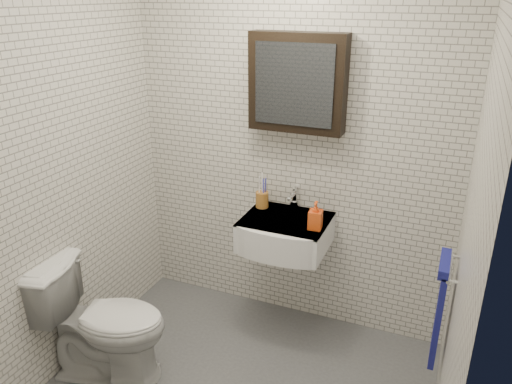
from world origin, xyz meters
TOP-DOWN VIEW (x-y plane):
  - room_shell at (0.00, 0.00)m, footprint 2.22×2.02m
  - washbasin at (0.05, 0.73)m, footprint 0.55×0.50m
  - faucet at (0.05, 0.93)m, footprint 0.06×0.20m
  - mirror_cabinet at (0.05, 0.93)m, footprint 0.60×0.15m
  - towel_rail at (1.04, 0.35)m, footprint 0.09×0.30m
  - toothbrush_cup at (-0.16, 0.89)m, footprint 0.11×0.11m
  - soap_bottle at (0.26, 0.71)m, footprint 0.09×0.09m
  - toilet at (-0.80, -0.07)m, footprint 0.83×0.59m

SIDE VIEW (x-z plane):
  - toilet at x=-0.80m, z-range 0.00..0.77m
  - towel_rail at x=1.04m, z-range 0.43..1.01m
  - washbasin at x=0.05m, z-range 0.66..0.86m
  - toothbrush_cup at x=-0.16m, z-range 0.79..1.03m
  - faucet at x=0.05m, z-range 0.84..0.99m
  - soap_bottle at x=0.26m, z-range 0.85..1.03m
  - room_shell at x=0.00m, z-range 0.21..2.72m
  - mirror_cabinet at x=0.05m, z-range 1.40..2.00m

